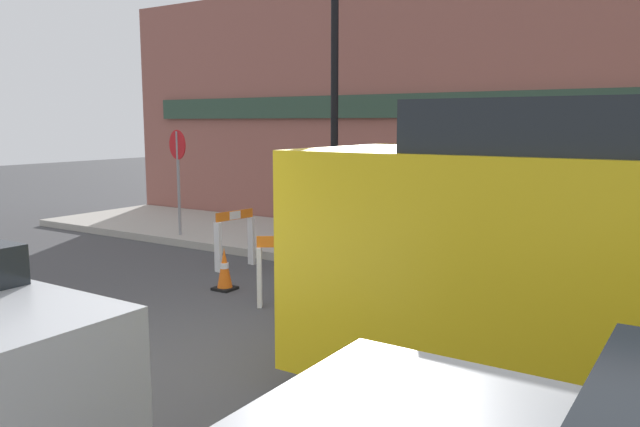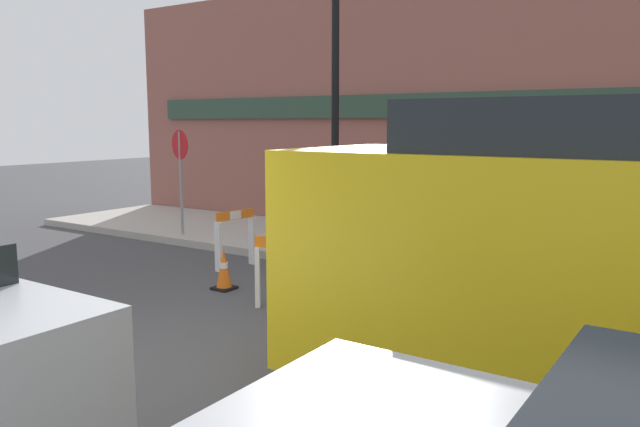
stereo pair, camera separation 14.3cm
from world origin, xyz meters
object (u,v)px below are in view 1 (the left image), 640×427
(streetlamp_post, at_px, (335,49))
(work_van, at_px, (604,258))
(person_worker, at_px, (302,218))
(stop_sign, at_px, (178,165))

(streetlamp_post, height_order, work_van, streetlamp_post)
(person_worker, xyz_separation_m, work_van, (5.11, -3.28, 0.55))
(stop_sign, distance_m, work_van, 9.48)
(streetlamp_post, bearing_deg, work_van, -39.17)
(person_worker, relative_size, work_van, 0.33)
(person_worker, bearing_deg, streetlamp_post, 132.67)
(streetlamp_post, bearing_deg, person_worker, -102.44)
(stop_sign, bearing_deg, person_worker, -176.97)
(streetlamp_post, relative_size, work_van, 1.12)
(stop_sign, xyz_separation_m, work_van, (8.63, -3.93, -0.18))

